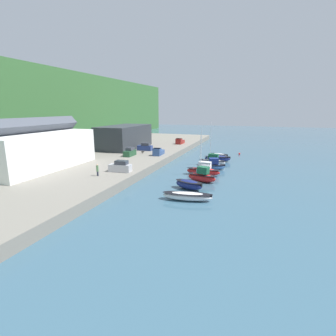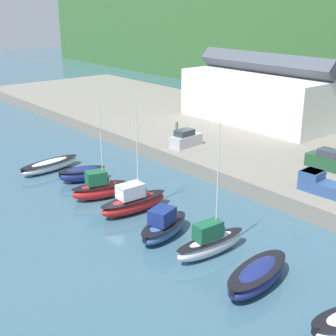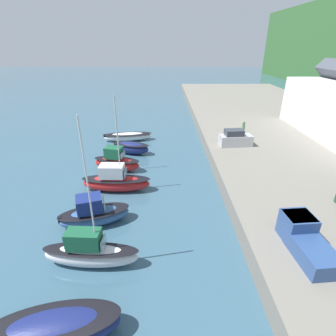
{
  "view_description": "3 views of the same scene",
  "coord_description": "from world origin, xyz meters",
  "views": [
    {
      "loc": [
        -51.12,
        -9.24,
        13.58
      ],
      "look_at": [
        -3.13,
        7.42,
        1.91
      ],
      "focal_mm": 28.0,
      "sensor_mm": 36.0,
      "label": 1
    },
    {
      "loc": [
        33.54,
        -22.06,
        18.61
      ],
      "look_at": [
        -3.01,
        8.37,
        1.71
      ],
      "focal_mm": 50.0,
      "sensor_mm": 36.0,
      "label": 2
    },
    {
      "loc": [
        24.59,
        6.13,
        13.89
      ],
      "look_at": [
        -0.72,
        6.45,
        1.84
      ],
      "focal_mm": 28.0,
      "sensor_mm": 36.0,
      "label": 3
    }
  ],
  "objects": [
    {
      "name": "moored_boat_5",
      "position": [
        10.95,
        1.01,
        1.07
      ],
      "size": [
        1.97,
        6.67,
        10.53
      ],
      "rotation": [
        0.0,
        0.0,
        -0.06
      ],
      "color": "silver",
      "rests_on": "ground_plane"
    },
    {
      "name": "ground_plane",
      "position": [
        0.0,
        0.0,
        0.0
      ],
      "size": [
        320.0,
        320.0,
        0.0
      ],
      "primitive_type": "plane",
      "color": "#385B70"
    },
    {
      "name": "dog_on_quay",
      "position": [
        12.04,
        19.85,
        2.13
      ],
      "size": [
        0.55,
        0.88,
        0.68
      ],
      "rotation": [
        0.0,
        0.0,
        3.49
      ],
      "color": "black",
      "rests_on": "quay_promenade"
    },
    {
      "name": "mooring_buoy_0",
      "position": [
        28.53,
        -4.12,
        0.28
      ],
      "size": [
        0.55,
        0.55,
        0.55
      ],
      "color": "red",
      "rests_on": "ground_plane"
    },
    {
      "name": "person_on_quay",
      "position": [
        -12.28,
        17.61,
        2.77
      ],
      "size": [
        0.4,
        0.4,
        2.14
      ],
      "color": "#232838",
      "rests_on": "quay_promenade"
    },
    {
      "name": "parked_car_1",
      "position": [
        -7.98,
        15.38,
        2.59
      ],
      "size": [
        2.17,
        4.34,
        2.16
      ],
      "rotation": [
        0.0,
        0.0,
        0.09
      ],
      "color": "#B7B7BC",
      "rests_on": "quay_promenade"
    },
    {
      "name": "moored_boat_4",
      "position": [
        6.34,
        0.13,
        0.98
      ],
      "size": [
        3.92,
        6.26,
        2.66
      ],
      "rotation": [
        0.0,
        0.0,
        0.31
      ],
      "color": "#33568E",
      "rests_on": "ground_plane"
    },
    {
      "name": "moored_boat_1",
      "position": [
        -9.42,
        1.45,
        0.85
      ],
      "size": [
        3.57,
        5.55,
        1.62
      ],
      "rotation": [
        0.0,
        0.0,
        -0.3
      ],
      "color": "navy",
      "rests_on": "ground_plane"
    },
    {
      "name": "moored_boat_6",
      "position": [
        16.07,
        0.5,
        0.83
      ],
      "size": [
        3.62,
        7.06,
        1.58
      ],
      "rotation": [
        0.0,
        0.0,
        0.18
      ],
      "color": "navy",
      "rests_on": "ground_plane"
    },
    {
      "name": "pickup_truck_0",
      "position": [
        11.32,
        15.16,
        2.49
      ],
      "size": [
        4.86,
        2.29,
        1.9
      ],
      "rotation": [
        0.0,
        0.0,
        1.64
      ],
      "color": "#2D4C84",
      "rests_on": "quay_promenade"
    },
    {
      "name": "parked_car_2",
      "position": [
        7.87,
        21.54,
        2.59
      ],
      "size": [
        4.26,
        1.94,
        2.16
      ],
      "rotation": [
        0.0,
        0.0,
        1.61
      ],
      "color": "#1E4C2D",
      "rests_on": "quay_promenade"
    },
    {
      "name": "parked_car_0",
      "position": [
        17.22,
        21.44,
        2.59
      ],
      "size": [
        1.85,
        4.22,
        2.16
      ],
      "rotation": [
        0.0,
        0.0,
        0.01
      ],
      "color": "navy",
      "rests_on": "quay_promenade"
    },
    {
      "name": "harbor_clubhouse",
      "position": [
        -10.72,
        32.97,
        5.49
      ],
      "size": [
        23.22,
        11.87,
        10.12
      ],
      "color": "white",
      "rests_on": "quay_promenade"
    },
    {
      "name": "yacht_club_building",
      "position": [
        20.23,
        29.58,
        5.02
      ],
      "size": [
        19.98,
        9.5,
        6.7
      ],
      "color": "#2D3338",
      "rests_on": "quay_promenade"
    },
    {
      "name": "pickup_truck_1",
      "position": [
        34.14,
        16.13,
        2.49
      ],
      "size": [
        4.75,
        2.05,
        1.9
      ],
      "rotation": [
        0.0,
        0.0,
        1.56
      ],
      "color": "maroon",
      "rests_on": "quay_promenade"
    },
    {
      "name": "moored_boat_3",
      "position": [
        0.74,
        1.04,
        1.08
      ],
      "size": [
        2.3,
        7.1,
        9.78
      ],
      "rotation": [
        0.0,
        0.0,
        -0.03
      ],
      "color": "red",
      "rests_on": "ground_plane"
    },
    {
      "name": "moored_boat_7",
      "position": [
        22.58,
        1.03,
        0.57
      ],
      "size": [
        3.66,
        5.66,
        1.06
      ],
      "rotation": [
        0.0,
        0.0,
        -0.29
      ],
      "color": "silver",
      "rests_on": "ground_plane"
    },
    {
      "name": "moored_boat_0",
      "position": [
        -14.84,
        0.26,
        0.67
      ],
      "size": [
        3.14,
        7.84,
        1.26
      ],
      "rotation": [
        0.0,
        0.0,
        0.13
      ],
      "color": "white",
      "rests_on": "ground_plane"
    },
    {
      "name": "quay_promenade",
      "position": [
        0.0,
        26.64,
        0.84
      ],
      "size": [
        133.27,
        29.64,
        1.67
      ],
      "color": "gray",
      "rests_on": "ground_plane"
    },
    {
      "name": "moored_boat_2",
      "position": [
        -4.12,
        0.32,
        1.1
      ],
      "size": [
        3.26,
        5.97,
        9.15
      ],
      "rotation": [
        0.0,
        0.0,
        -0.24
      ],
      "color": "red",
      "rests_on": "ground_plane"
    }
  ]
}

